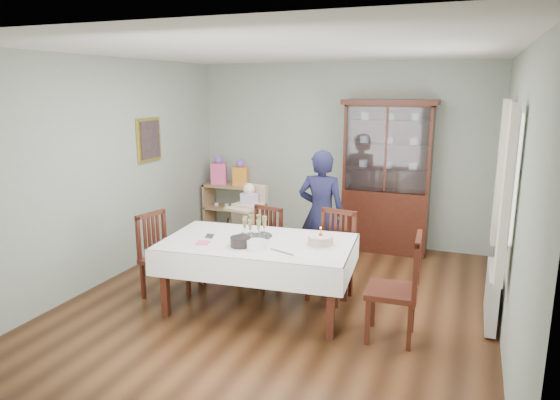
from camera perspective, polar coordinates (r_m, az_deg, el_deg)
The scene contains 25 objects.
floor at distance 5.69m, azimuth 0.12°, elevation -11.55°, with size 5.00×5.00×0.00m, color #593319.
room_shell at distance 5.72m, azimuth 2.06°, elevation 6.35°, with size 5.00×5.00×5.00m.
dining_table at distance 5.41m, azimuth -2.53°, elevation -8.49°, with size 2.10×1.33×0.76m.
china_cabinet at distance 7.29m, azimuth 12.12°, elevation 2.86°, with size 1.30×0.48×2.18m.
sideboard at distance 8.22m, azimuth -5.55°, elevation -0.94°, with size 0.90×0.38×0.80m.
picture_frame at distance 6.99m, azimuth -14.75°, elevation 6.68°, with size 0.04×0.48×0.58m, color gold.
window at distance 5.21m, azimuth 24.89°, elevation 2.80°, with size 0.04×1.02×1.22m, color white.
curtain_left at distance 4.61m, azimuth 24.45°, elevation 0.41°, with size 0.07×0.30×1.55m, color silver.
curtain_right at distance 5.83m, azimuth 23.88°, elevation 2.86°, with size 0.07×0.30×1.55m, color silver.
radiator at distance 5.54m, azimuth 23.03°, elevation -9.97°, with size 0.10×0.80×0.55m, color white.
chair_far_left at distance 6.07m, azimuth -2.26°, elevation -7.12°, with size 0.51×0.51×0.94m.
chair_far_right at distance 5.71m, azimuth 5.77°, elevation -8.30°, with size 0.52×0.52×0.99m.
chair_end_left at distance 5.86m, azimuth -13.09°, elevation -8.12°, with size 0.52×0.52×0.97m.
chair_end_right at distance 4.94m, azimuth 12.81°, elevation -11.96°, with size 0.49×0.49×1.03m.
woman at distance 6.24m, azimuth 4.74°, elevation -1.55°, with size 0.59×0.38×1.61m, color black.
high_chair at distance 6.74m, azimuth -3.48°, elevation -3.72°, with size 0.60×0.60×1.10m.
champagne_tray at distance 5.38m, azimuth -2.91°, elevation -3.57°, with size 0.38×0.38×0.23m.
birthday_cake at distance 5.12m, azimuth 4.65°, elevation -4.68°, with size 0.30×0.30×0.20m.
plate_stack_dark at distance 5.10m, azimuth -4.55°, elevation -4.77°, with size 0.21×0.21×0.10m, color black.
plate_stack_white at distance 5.02m, azimuth -2.66°, elevation -5.13°, with size 0.20×0.20×0.09m, color white.
napkin_stack at distance 5.25m, azimuth -8.80°, elevation -4.85°, with size 0.12×0.12×0.02m, color #FF5D9D.
cutlery at distance 5.49m, azimuth -8.39°, elevation -4.06°, with size 0.12×0.17×0.01m, color silver, non-canonical shape.
cake_knife at distance 4.92m, azimuth 0.18°, elevation -5.96°, with size 0.30×0.03×0.01m, color silver.
gift_bag_pink at distance 8.17m, azimuth -7.02°, elevation 3.27°, with size 0.29×0.23×0.46m.
gift_bag_orange at distance 8.00m, azimuth -4.56°, elevation 3.00°, with size 0.26×0.21×0.42m.
Camera 1 is at (1.86, -4.84, 2.35)m, focal length 32.00 mm.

